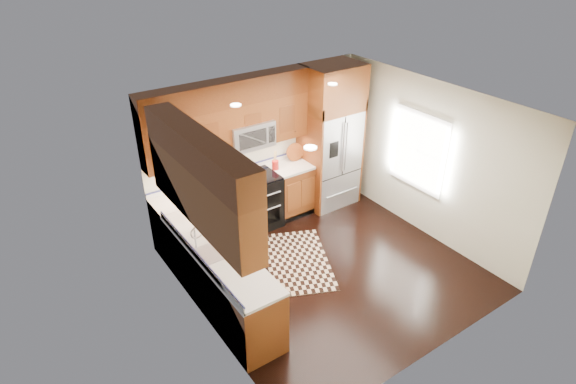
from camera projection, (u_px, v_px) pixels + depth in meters
ground at (327, 269)px, 7.37m from camera, size 4.00×4.00×0.00m
wall_back at (257, 147)px, 8.16m from camera, size 4.00×0.02×2.60m
wall_left at (201, 243)px, 5.74m from camera, size 0.02×4.00×2.60m
wall_right at (428, 160)px, 7.71m from camera, size 0.02×4.00×2.60m
window at (419, 151)px, 7.80m from camera, size 0.04×1.10×1.30m
base_cabinets at (227, 243)px, 7.19m from camera, size 2.85×3.00×0.90m
countertop at (229, 210)px, 7.11m from camera, size 2.86×3.01×0.04m
upper_cabinets at (218, 141)px, 6.58m from camera, size 2.85×3.00×1.15m
range at (256, 202)px, 8.21m from camera, size 0.76×0.67×0.95m
microwave at (249, 134)px, 7.72m from camera, size 0.76×0.40×0.42m
refrigerator at (330, 137)px, 8.53m from camera, size 0.98×0.75×2.60m
sink_faucet at (214, 247)px, 6.19m from camera, size 0.54×0.44×0.37m
rug at (297, 261)px, 7.54m from camera, size 1.51×1.83×0.01m
knife_block at (228, 176)px, 7.78m from camera, size 0.13×0.16×0.28m
utensil_crock at (275, 163)px, 8.18m from camera, size 0.13×0.13×0.33m
cutting_board at (295, 160)px, 8.53m from camera, size 0.36×0.36×0.02m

